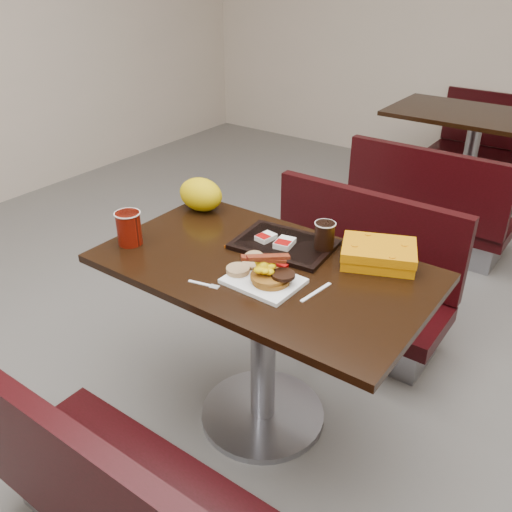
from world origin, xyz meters
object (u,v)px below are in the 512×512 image
Objects in this scene: bench_near_n at (346,275)px; pancake_stack at (271,278)px; coffee_cup_far at (325,235)px; tray at (284,244)px; table_near at (263,346)px; bench_near_s at (131,467)px; table_far at (468,165)px; hashbrown_sleeve_right at (285,243)px; coffee_cup_near at (129,228)px; bench_far_s at (434,197)px; bench_far_n at (494,143)px; platter at (264,281)px; clamshell at (378,254)px; fork at (199,283)px; hashbrown_sleeve_left at (266,237)px; knife at (316,292)px; paper_bag at (201,194)px.

bench_near_n is 7.78× the size of pancake_stack.
tray is at bearing -160.09° from coffee_cup_far.
table_near is at bearing -90.00° from bench_near_n.
bench_near_s is at bearing -90.00° from bench_near_n.
table_near is 2.60m from table_far.
hashbrown_sleeve_right is at bearing -89.96° from bench_near_n.
bench_near_s is 9.84× the size of coffee_cup_far.
bench_far_s is at bearing 76.17° from coffee_cup_near.
hashbrown_sleeve_right is (0.00, -3.16, 0.42)m from bench_far_n.
table_near reaches higher than bench_far_s.
clamshell is (0.25, 0.36, 0.03)m from platter.
coffee_cup_near reaches higher than table_near.
pancake_stack is at bearing 80.33° from bench_near_s.
fork is at bearing -146.44° from pancake_stack.
tray is at bearing 25.04° from hashbrown_sleeve_left.
hashbrown_sleeve_left is at bearing -92.79° from bench_far_s.
bench_far_s is (0.00, 2.60, 0.00)m from bench_near_s.
hashbrown_sleeve_right is (-0.25, 0.19, 0.03)m from knife.
bench_near_n and bench_far_n have the same top height.
coffee_cup_near is (-0.51, -2.07, 0.45)m from bench_far_s.
bench_far_n is 3.84× the size of clamshell.
hashbrown_sleeve_right is at bearing -11.14° from paper_bag.
hashbrown_sleeve_right is (-0.07, 0.24, 0.02)m from platter.
bench_far_n is (0.00, 3.30, -0.02)m from table_near.
hashbrown_sleeve_right is (0.51, 0.31, -0.04)m from coffee_cup_near.
hashbrown_sleeve_left is 0.43m from clamshell.
bench_near_s is 0.61m from fork.
platter is 0.22m from fork.
coffee_cup_near reaches higher than bench_near_n.
hashbrown_sleeve_right is at bearing 61.73° from fork.
knife is 1.83× the size of hashbrown_sleeve_right.
table_far reaches higher than bench_far_n.
fork is 0.74× the size of knife.
table_far is at bearing 90.00° from bench_near_n.
bench_far_s and bench_far_n have the same top height.
bench_far_n is at bearing 96.75° from hashbrown_sleeve_left.
platter is (0.07, -0.11, 0.38)m from table_near.
coffee_cup_far is (0.05, 0.31, 0.06)m from platter.
fork is at bearing -49.82° from paper_bag.
coffee_cup_near is 0.35× the size of tray.
coffee_cup_near is 0.64× the size of paper_bag.
bench_near_s is 3.30m from table_far.
bench_near_s is 0.93m from hashbrown_sleeve_right.
table_far is 9.33× the size of pancake_stack.
coffee_cup_near is 0.94m from clamshell.
fork is (-0.10, -2.84, 0.38)m from table_far.
bench_far_n is at bearing 90.00° from bench_far_s.
coffee_cup_near is 0.42m from fork.
bench_far_n is at bearing -168.18° from knife.
coffee_cup_far is (0.13, 0.07, 0.04)m from hashbrown_sleeve_right.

